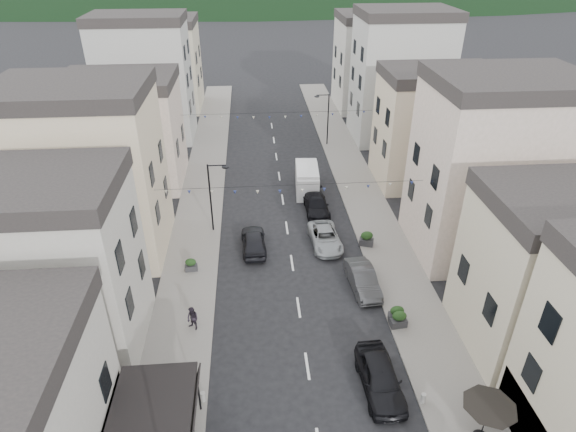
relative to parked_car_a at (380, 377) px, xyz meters
name	(u,v)px	position (x,y,z in m)	size (l,w,h in m)	color
sidewalk_left	(202,197)	(-11.18, 22.84, -0.77)	(4.00, 76.00, 0.12)	slate
sidewalk_right	(360,191)	(3.82, 22.84, -0.77)	(4.00, 76.00, 0.12)	slate
buildings_row_left	(127,116)	(-18.18, 28.59, 5.29)	(10.20, 54.16, 14.00)	#B5B2A6
buildings_row_right	(426,110)	(10.82, 27.43, 5.49)	(10.20, 54.16, 14.50)	beige
streetlamp_left_far	(213,191)	(-9.50, 16.84, 2.87)	(1.70, 0.56, 6.00)	black
streetlamp_right_far	(326,114)	(2.14, 34.84, 2.87)	(1.70, 0.56, 6.00)	black
bunting_near	(291,189)	(-3.68, 12.84, 4.82)	(19.00, 0.28, 0.62)	black
bunting_far	(277,116)	(-3.68, 28.84, 4.82)	(19.00, 0.28, 0.62)	black
parked_car_a	(380,377)	(0.00, 0.00, 0.00)	(1.97, 4.89, 1.66)	black
parked_car_b	(363,279)	(0.92, 8.52, -0.09)	(1.58, 4.53, 1.49)	#353538
parked_car_c	(325,238)	(-0.87, 14.05, -0.17)	(2.21, 4.80, 1.33)	#9DA1A5
parked_car_d	(316,205)	(-0.88, 19.30, -0.12)	(1.99, 4.89, 1.42)	black
parked_car_e	(254,241)	(-6.48, 13.87, -0.06)	(1.83, 4.54, 1.55)	black
delivery_van	(307,179)	(-1.24, 23.53, 0.39)	(2.43, 5.34, 2.50)	silver
pedestrian_a	(189,406)	(-9.98, -1.10, 0.13)	(0.62, 0.41, 1.69)	black
pedestrian_b	(193,319)	(-10.36, 5.28, 0.10)	(0.79, 0.62, 1.62)	black
planter_la	(181,431)	(-10.23, -2.34, -0.12)	(1.17, 0.76, 1.22)	#303032
planter_lb	(191,265)	(-11.06, 11.36, -0.23)	(0.93, 0.56, 1.00)	#303033
planter_ra	(399,319)	(2.32, 4.49, -0.16)	(1.07, 0.67, 1.14)	#2E2E30
planter_rb	(397,314)	(2.32, 5.00, -0.17)	(1.08, 0.71, 1.12)	#2A2A2D
planter_rc	(367,239)	(2.32, 13.60, -0.12)	(1.23, 0.93, 1.22)	#2E2D30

